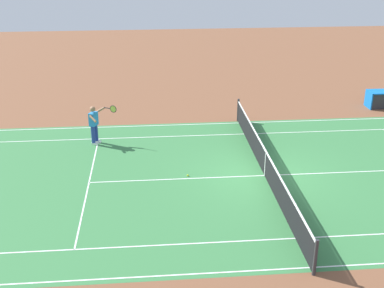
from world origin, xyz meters
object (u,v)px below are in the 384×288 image
object	(u,v)px
tennis_ball	(188,175)
tennis_net	(265,163)
equipment_cart_tarped	(379,99)
tennis_player_near	(95,123)

from	to	relation	value
tennis_ball	tennis_net	bearing A→B (deg)	175.92
tennis_ball	equipment_cart_tarped	xyz separation A→B (m)	(-10.32, -6.94, 0.40)
tennis_player_near	equipment_cart_tarped	world-z (taller)	tennis_player_near
tennis_player_near	equipment_cart_tarped	distance (m)	14.40
tennis_net	equipment_cart_tarped	xyz separation A→B (m)	(-7.49, -7.14, -0.05)
tennis_ball	equipment_cart_tarped	bearing A→B (deg)	-146.09
tennis_ball	equipment_cart_tarped	distance (m)	12.44
tennis_net	tennis_player_near	distance (m)	7.41
tennis_net	tennis_ball	world-z (taller)	tennis_net
tennis_net	equipment_cart_tarped	world-z (taller)	tennis_net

